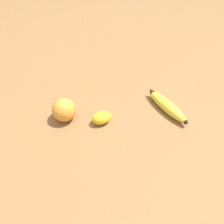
# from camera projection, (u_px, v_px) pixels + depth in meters

# --- Properties ---
(ground_plane) EXTENTS (3.00, 3.00, 0.00)m
(ground_plane) POSITION_uv_depth(u_px,v_px,m) (134.00, 97.00, 0.91)
(ground_plane) COLOR olive
(banana) EXTENTS (0.19, 0.16, 0.04)m
(banana) POSITION_uv_depth(u_px,v_px,m) (167.00, 106.00, 0.84)
(banana) COLOR yellow
(banana) RESTS_ON ground_plane
(orange) EXTENTS (0.09, 0.09, 0.09)m
(orange) POSITION_uv_depth(u_px,v_px,m) (64.00, 110.00, 0.79)
(orange) COLOR orange
(orange) RESTS_ON ground_plane
(lemon) EXTENTS (0.09, 0.08, 0.05)m
(lemon) POSITION_uv_depth(u_px,v_px,m) (102.00, 118.00, 0.79)
(lemon) COLOR yellow
(lemon) RESTS_ON ground_plane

